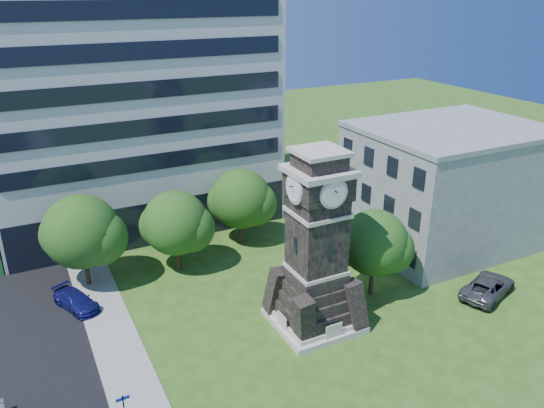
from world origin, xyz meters
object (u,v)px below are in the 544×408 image
clock_tower (316,253)px  car_street_north (76,300)px  car_east_lot (488,286)px  park_bench (312,317)px

clock_tower → car_street_north: (-14.14, 9.14, -4.68)m
clock_tower → car_east_lot: (13.22, -2.86, -4.54)m
clock_tower → park_bench: 4.73m
car_east_lot → park_bench: car_east_lot is taller
clock_tower → park_bench: size_ratio=6.04×
clock_tower → car_east_lot: 14.27m
car_street_north → park_bench: size_ratio=2.06×
clock_tower → park_bench: bearing=-151.0°
park_bench → clock_tower: bearing=41.6°
car_street_north → park_bench: 16.72m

